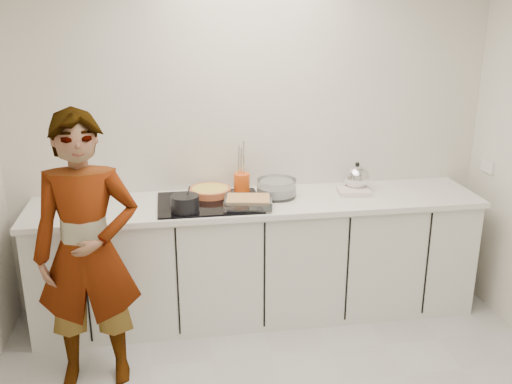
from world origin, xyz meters
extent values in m
cube|color=silver|center=(0.00, 1.60, 1.30)|extent=(3.60, 0.00, 2.60)
cube|color=white|center=(1.79, 1.33, 1.07)|extent=(0.02, 0.15, 0.09)
cube|color=silver|center=(0.00, 1.28, 0.43)|extent=(3.20, 0.58, 0.87)
cube|color=white|center=(0.00, 1.28, 0.89)|extent=(3.24, 0.64, 0.04)
cube|color=black|center=(-0.35, 1.26, 0.92)|extent=(0.72, 0.54, 0.01)
cylinder|color=#D06539|center=(-0.33, 1.42, 0.95)|extent=(0.40, 0.40, 0.05)
cylinder|color=#F7D34F|center=(-0.33, 1.42, 0.97)|extent=(0.35, 0.35, 0.01)
cylinder|color=black|center=(-0.53, 1.10, 0.98)|extent=(0.24, 0.24, 0.11)
cylinder|color=silver|center=(-0.51, 1.12, 1.03)|extent=(0.05, 0.07, 0.16)
cube|color=silver|center=(-0.09, 1.13, 0.95)|extent=(0.36, 0.29, 0.06)
cube|color=#EBAF66|center=(-0.09, 1.13, 0.98)|extent=(0.32, 0.25, 0.02)
cylinder|color=silver|center=(0.15, 1.34, 0.98)|extent=(0.30, 0.30, 0.13)
cylinder|color=white|center=(0.15, 1.34, 0.96)|extent=(0.25, 0.25, 0.06)
cube|color=white|center=(0.72, 1.30, 0.93)|extent=(0.25, 0.19, 0.04)
cylinder|color=black|center=(0.77, 1.39, 0.92)|extent=(0.22, 0.22, 0.02)
sphere|color=silver|center=(0.77, 1.39, 1.01)|extent=(0.21, 0.21, 0.19)
sphere|color=black|center=(0.77, 1.39, 1.12)|extent=(0.04, 0.04, 0.03)
cylinder|color=#F75714|center=(-0.09, 1.46, 0.98)|extent=(0.14, 0.14, 0.15)
imported|color=silver|center=(-1.12, 0.66, 0.85)|extent=(0.63, 0.42, 1.71)
camera|label=1|loc=(-0.62, -2.54, 2.25)|focal=40.00mm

